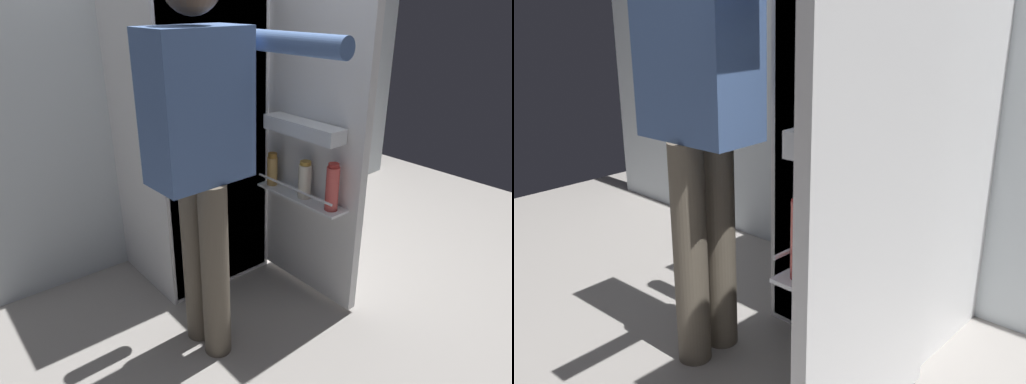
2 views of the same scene
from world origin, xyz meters
TOP-DOWN VIEW (x-y plane):
  - ground_plane at (0.00, 0.00)m, footprint 5.19×5.19m
  - kitchen_wall at (0.00, 0.87)m, footprint 4.40×0.10m
  - refrigerator at (0.03, 0.48)m, footprint 0.69×1.20m
  - person at (-0.32, -0.09)m, footprint 0.53×0.70m

SIDE VIEW (x-z plane):
  - ground_plane at x=0.00m, z-range 0.00..0.00m
  - refrigerator at x=0.03m, z-range 0.00..1.67m
  - person at x=-0.32m, z-range 0.16..1.79m
  - kitchen_wall at x=0.00m, z-range 0.00..2.44m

